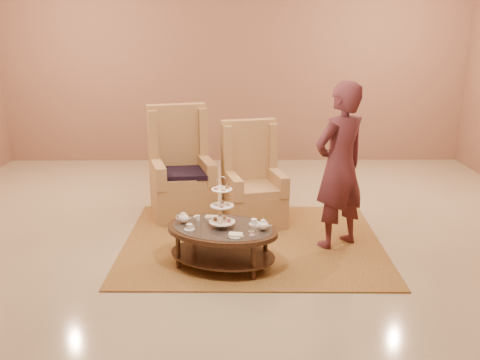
{
  "coord_description": "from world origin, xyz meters",
  "views": [
    {
      "loc": [
        0.01,
        -5.34,
        2.35
      ],
      "look_at": [
        0.06,
        0.2,
        0.73
      ],
      "focal_mm": 40.0,
      "sensor_mm": 36.0,
      "label": 1
    }
  ],
  "objects_px": {
    "tea_table": "(222,234)",
    "armchair_left": "(181,178)",
    "armchair_right": "(252,189)",
    "person": "(340,167)"
  },
  "relations": [
    {
      "from": "tea_table",
      "to": "armchair_left",
      "type": "distance_m",
      "value": 1.72
    },
    {
      "from": "armchair_left",
      "to": "tea_table",
      "type": "bearing_deg",
      "value": -86.0
    },
    {
      "from": "armchair_right",
      "to": "person",
      "type": "height_order",
      "value": "person"
    },
    {
      "from": "person",
      "to": "armchair_left",
      "type": "bearing_deg",
      "value": -64.97
    },
    {
      "from": "tea_table",
      "to": "armchair_right",
      "type": "relative_size",
      "value": 1.07
    },
    {
      "from": "armchair_left",
      "to": "person",
      "type": "xyz_separation_m",
      "value": [
        1.8,
        -1.1,
        0.43
      ]
    },
    {
      "from": "tea_table",
      "to": "armchair_left",
      "type": "height_order",
      "value": "armchair_left"
    },
    {
      "from": "tea_table",
      "to": "person",
      "type": "bearing_deg",
      "value": 41.68
    },
    {
      "from": "armchair_left",
      "to": "person",
      "type": "distance_m",
      "value": 2.15
    },
    {
      "from": "armchair_left",
      "to": "armchair_right",
      "type": "bearing_deg",
      "value": -34.76
    }
  ]
}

